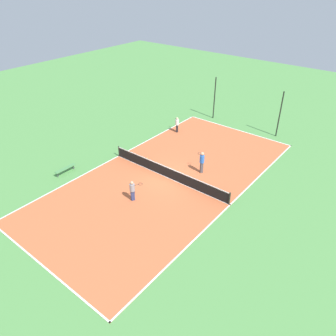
% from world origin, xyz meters
% --- Properties ---
extents(ground_plane, '(80.00, 80.00, 0.00)m').
position_xyz_m(ground_plane, '(0.00, 0.00, 0.00)').
color(ground_plane, '#518E47').
extents(court_surface, '(11.17, 22.67, 0.02)m').
position_xyz_m(court_surface, '(0.00, 0.00, 0.01)').
color(court_surface, '#C66038').
rests_on(court_surface, ground_plane).
extents(tennis_net, '(10.97, 0.10, 0.98)m').
position_xyz_m(tennis_net, '(0.00, 0.00, 0.52)').
color(tennis_net, black).
rests_on(tennis_net, court_surface).
extents(bench, '(0.36, 1.83, 0.45)m').
position_xyz_m(bench, '(-6.85, -4.56, 0.39)').
color(bench, '#4C8C4C').
rests_on(bench, ground_plane).
extents(player_far_white, '(0.85, 0.93, 1.55)m').
position_xyz_m(player_far_white, '(-4.51, 7.08, 0.90)').
color(player_far_white, black).
rests_on(player_far_white, court_surface).
extents(player_near_blue, '(0.94, 0.83, 1.84)m').
position_xyz_m(player_near_blue, '(1.60, 2.28, 1.09)').
color(player_near_blue, '#4C4C51').
rests_on(player_near_blue, court_surface).
extents(player_baseline_gray, '(0.75, 0.97, 1.58)m').
position_xyz_m(player_baseline_gray, '(-0.14, -3.79, 0.92)').
color(player_baseline_gray, navy).
rests_on(player_baseline_gray, court_surface).
extents(tennis_ball_midcourt, '(0.07, 0.07, 0.07)m').
position_xyz_m(tennis_ball_midcourt, '(-1.87, 0.27, 0.06)').
color(tennis_ball_midcourt, '#CCE033').
rests_on(tennis_ball_midcourt, court_surface).
extents(tennis_ball_near_net, '(0.07, 0.07, 0.07)m').
position_xyz_m(tennis_ball_near_net, '(-3.27, 1.25, 0.06)').
color(tennis_ball_near_net, '#CCE033').
rests_on(tennis_ball_near_net, court_surface).
extents(fence_post_back_left, '(0.12, 0.12, 4.48)m').
position_xyz_m(fence_post_back_left, '(-3.60, 12.42, 2.24)').
color(fence_post_back_left, black).
rests_on(fence_post_back_left, ground_plane).
extents(fence_post_back_right, '(0.12, 0.12, 4.48)m').
position_xyz_m(fence_post_back_right, '(3.60, 12.42, 2.24)').
color(fence_post_back_right, black).
rests_on(fence_post_back_right, ground_plane).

